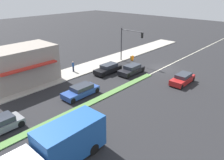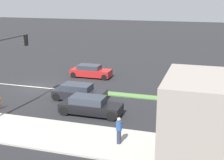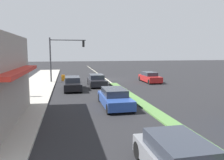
{
  "view_description": "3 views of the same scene",
  "coord_description": "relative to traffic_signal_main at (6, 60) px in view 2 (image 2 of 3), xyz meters",
  "views": [
    {
      "loc": [
        -16.04,
        29.7,
        11.73
      ],
      "look_at": [
        0.33,
        11.7,
        1.48
      ],
      "focal_mm": 35.0,
      "sensor_mm": 36.0,
      "label": 1
    },
    {
      "loc": [
        24.97,
        15.27,
        8.49
      ],
      "look_at": [
        0.88,
        7.82,
        1.57
      ],
      "focal_mm": 50.0,
      "sensor_mm": 36.0,
      "label": 2
    },
    {
      "loc": [
        5.52,
        30.19,
        3.94
      ],
      "look_at": [
        1.21,
        9.34,
        1.18
      ],
      "focal_mm": 35.0,
      "sensor_mm": 36.0,
      "label": 3
    }
  ],
  "objects": [
    {
      "name": "lane_marking_center",
      "position": [
        -6.12,
        -1.39,
        -3.9
      ],
      "size": [
        0.16,
        60.0,
        0.01
      ],
      "primitive_type": "cube",
      "color": "beige",
      "rests_on": "ground"
    },
    {
      "name": "traffic_signal_main",
      "position": [
        0.0,
        0.0,
        0.0
      ],
      "size": [
        4.59,
        0.34,
        5.6
      ],
      "color": "#333338",
      "rests_on": "sidewalk_right"
    },
    {
      "name": "pedestrian",
      "position": [
        2.93,
        9.38,
        -2.93
      ],
      "size": [
        0.34,
        0.34,
        1.61
      ],
      "color": "#282D42",
      "rests_on": "sidewalk_right"
    },
    {
      "name": "hatchback_red",
      "position": [
        -11.12,
        2.26,
        -3.26
      ],
      "size": [
        1.73,
        4.24,
        1.32
      ],
      "color": "#AD1E1E",
      "rests_on": "ground"
    },
    {
      "name": "suv_black",
      "position": [
        -1.12,
        6.05,
        -3.24
      ],
      "size": [
        1.73,
        4.52,
        1.36
      ],
      "color": "black",
      "rests_on": "ground"
    },
    {
      "name": "sedan_dark",
      "position": [
        -3.92,
        3.97,
        -3.25
      ],
      "size": [
        1.84,
        4.35,
        1.34
      ],
      "color": "black",
      "rests_on": "ground"
    },
    {
      "name": "coupe_blue",
      "position": [
        -3.92,
        13.69,
        -3.28
      ],
      "size": [
        1.85,
        4.52,
        1.29
      ],
      "color": "#284793",
      "rests_on": "ground"
    }
  ]
}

